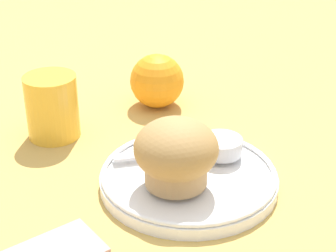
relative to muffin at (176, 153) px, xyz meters
name	(u,v)px	position (x,y,z in m)	size (l,w,h in m)	color
ground_plane	(176,190)	(0.01, 0.01, -0.06)	(3.00, 3.00, 0.00)	tan
plate	(187,176)	(0.03, 0.01, -0.05)	(0.21, 0.21, 0.02)	white
muffin	(176,153)	(0.00, 0.00, 0.00)	(0.09, 0.09, 0.08)	tan
cream_ramekin	(221,145)	(0.08, 0.02, -0.03)	(0.05, 0.05, 0.02)	silver
berry_pair	(170,147)	(0.03, 0.06, -0.03)	(0.03, 0.02, 0.02)	#4C194C
butter_knife	(177,151)	(0.04, 0.05, -0.04)	(0.15, 0.08, 0.00)	silver
orange_fruit	(157,81)	(0.13, 0.21, -0.02)	(0.08, 0.08, 0.08)	orange
juice_glass	(52,107)	(-0.04, 0.22, -0.01)	(0.07, 0.07, 0.09)	gold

